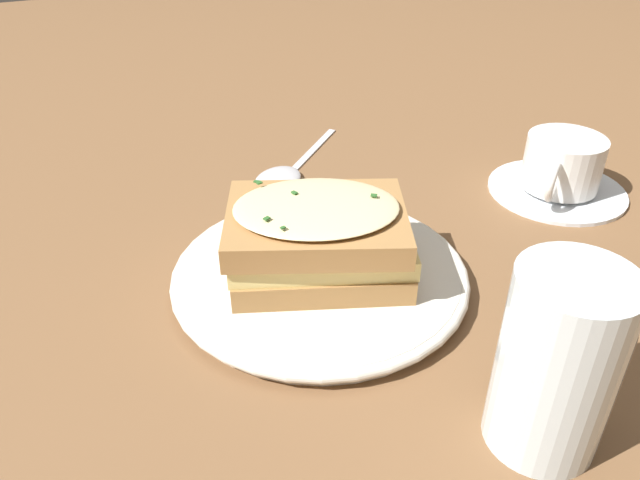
% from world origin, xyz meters
% --- Properties ---
extents(ground_plane, '(2.40, 2.40, 0.00)m').
position_xyz_m(ground_plane, '(0.00, 0.00, 0.00)').
color(ground_plane, brown).
extents(dinner_plate, '(0.24, 0.24, 0.02)m').
position_xyz_m(dinner_plate, '(0.01, 0.03, 0.01)').
color(dinner_plate, silver).
rests_on(dinner_plate, ground_plane).
extents(sandwich, '(0.14, 0.17, 0.06)m').
position_xyz_m(sandwich, '(0.01, 0.03, 0.05)').
color(sandwich, '#A37542').
rests_on(sandwich, dinner_plate).
extents(teacup_with_saucer, '(0.14, 0.14, 0.06)m').
position_xyz_m(teacup_with_saucer, '(0.06, -0.25, 0.02)').
color(teacup_with_saucer, white).
rests_on(teacup_with_saucer, ground_plane).
extents(water_glass, '(0.07, 0.07, 0.12)m').
position_xyz_m(water_glass, '(-0.18, -0.03, 0.06)').
color(water_glass, silver).
rests_on(water_glass, ground_plane).
extents(spoon, '(0.14, 0.14, 0.01)m').
position_xyz_m(spoon, '(0.19, -0.01, 0.00)').
color(spoon, silver).
rests_on(spoon, ground_plane).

